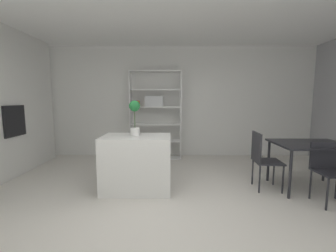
{
  "coord_description": "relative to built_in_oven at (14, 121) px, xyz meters",
  "views": [
    {
      "loc": [
        -0.03,
        -2.83,
        1.51
      ],
      "look_at": [
        -0.07,
        0.85,
        1.06
      ],
      "focal_mm": 23.78,
      "sensor_mm": 36.0,
      "label": 1
    }
  ],
  "objects": [
    {
      "name": "potted_plant_on_island",
      "position": [
        2.38,
        -0.55,
        0.16
      ],
      "size": [
        0.18,
        0.18,
        0.58
      ],
      "color": "white",
      "rests_on": "kitchen_island"
    },
    {
      "name": "built_in_oven",
      "position": [
        0.0,
        0.0,
        0.0
      ],
      "size": [
        0.06,
        0.56,
        0.59
      ],
      "color": "black",
      "rests_on": "ground_plane"
    },
    {
      "name": "dining_chair_near",
      "position": [
        5.28,
        -1.02,
        -0.56
      ],
      "size": [
        0.46,
        0.42,
        0.87
      ],
      "rotation": [
        0.0,
        0.0,
        0.01
      ],
      "color": "#232328",
      "rests_on": "ground_plane"
    },
    {
      "name": "ground_plane",
      "position": [
        2.99,
        -1.34,
        -1.09
      ],
      "size": [
        10.3,
        10.3,
        0.0
      ],
      "primitive_type": "plane",
      "color": "beige"
    },
    {
      "name": "kitchen_island",
      "position": [
        2.41,
        -0.6,
        -0.64
      ],
      "size": [
        1.11,
        0.71,
        0.91
      ],
      "primitive_type": "cube",
      "color": "silver",
      "rests_on": "ground_plane"
    },
    {
      "name": "open_bookshelf",
      "position": [
        2.55,
        1.37,
        0.03
      ],
      "size": [
        1.27,
        0.32,
        2.18
      ],
      "color": "white",
      "rests_on": "ground_plane"
    },
    {
      "name": "back_partition",
      "position": [
        2.99,
        1.71,
        0.33
      ],
      "size": [
        7.48,
        0.06,
        2.85
      ],
      "primitive_type": "cube",
      "color": "silver",
      "rests_on": "ground_plane"
    },
    {
      "name": "dining_table",
      "position": [
        5.28,
        -0.55,
        -0.39
      ],
      "size": [
        1.14,
        0.86,
        0.78
      ],
      "color": "#232328",
      "rests_on": "ground_plane"
    },
    {
      "name": "dining_chair_island_side",
      "position": [
        4.49,
        -0.55,
        -0.53
      ],
      "size": [
        0.45,
        0.45,
        0.96
      ],
      "rotation": [
        0.0,
        0.0,
        1.51
      ],
      "color": "#232328",
      "rests_on": "ground_plane"
    }
  ]
}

